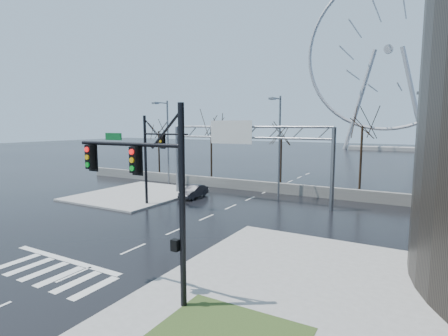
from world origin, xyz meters
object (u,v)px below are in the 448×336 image
Objects in this scene: signal_mast_near at (153,184)px; car at (193,191)px; ferris_wheel at (388,56)px; sign_gantry at (242,146)px; signal_mast_far at (155,152)px.

signal_mast_near is 20.98m from car.
signal_mast_near is at bearing -89.92° from ferris_wheel.
sign_gantry is 4.38× the size of car.
signal_mast_near is 101.29m from ferris_wheel.
sign_gantry reaches higher than car.
signal_mast_far is 0.16× the size of ferris_wheel.
signal_mast_near is at bearing -49.74° from signal_mast_far.
ferris_wheel is at bearing 82.80° from signal_mast_far.
signal_mast_far is 8.14m from sign_gantry.
ferris_wheel is 13.64× the size of car.
ferris_wheel is 85.77m from car.
ferris_wheel reaches higher than car.
ferris_wheel is (10.87, 86.04, 21.30)m from signal_mast_far.
sign_gantry is at bearing 47.53° from signal_mast_far.
car is (-4.77, -1.21, -4.57)m from sign_gantry.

